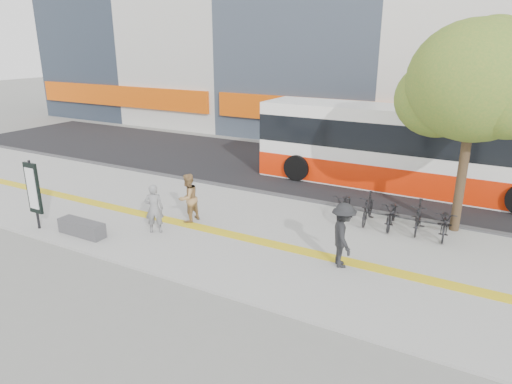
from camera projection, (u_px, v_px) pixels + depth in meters
The scene contains 13 objects.
ground at pixel (176, 240), 13.66m from camera, with size 120.00×120.00×0.00m, color slate.
sidewalk at pixel (205, 222), 14.90m from camera, with size 40.00×7.00×0.08m, color gray.
tactile_strip at pixel (195, 226), 14.47m from camera, with size 40.00×0.45×0.01m, color gold.
street at pixel (298, 169), 21.12m from camera, with size 40.00×8.00×0.06m, color black.
curb at pixel (257, 192), 17.79m from camera, with size 40.00×0.25×0.14m, color #3A3A3C.
bench at pixel (82, 228), 13.77m from camera, with size 1.60×0.45×0.45m, color #3A3A3C.
signboard at pixel (33, 189), 13.92m from camera, with size 0.55×0.10×2.20m.
street_tree at pixel (475, 84), 12.92m from camera, with size 4.40×3.80×6.31m.
bus at pixel (407, 151), 17.99m from camera, with size 11.90×2.82×3.17m.
bicycle_row at pixel (392, 213), 14.30m from camera, with size 3.85×1.72×0.98m.
seated_woman at pixel (154, 209), 13.81m from camera, with size 0.56×0.37×1.53m, color black.
pedestrian_tan at pixel (188, 198), 14.65m from camera, with size 0.77×0.60×1.59m, color #9B7547.
pedestrian_dark at pixel (343, 235), 11.69m from camera, with size 1.11×0.64×1.72m, color black.
Camera 1 is at (8.19, -9.76, 5.68)m, focal length 32.03 mm.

